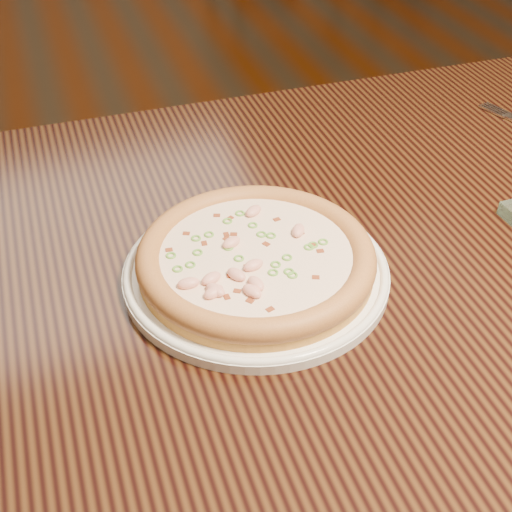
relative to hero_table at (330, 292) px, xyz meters
name	(u,v)px	position (x,y,z in m)	size (l,w,h in m)	color
ground	(214,358)	(-0.03, 0.54, -0.65)	(9.00, 9.00, 0.00)	black
hero_table	(330,292)	(0.00, 0.00, 0.00)	(1.20, 0.80, 0.75)	black
plate	(256,271)	(-0.12, -0.05, 0.11)	(0.30, 0.30, 0.02)	white
pizza	(256,258)	(-0.12, -0.05, 0.13)	(0.27, 0.27, 0.03)	gold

